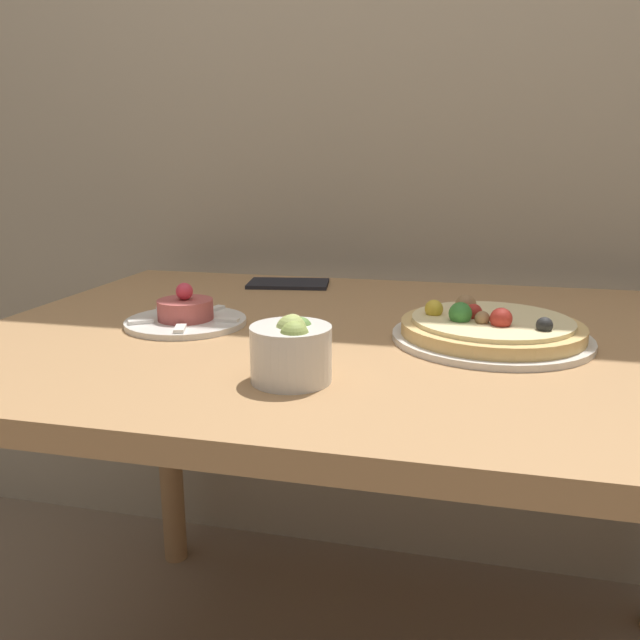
# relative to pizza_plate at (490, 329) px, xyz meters

# --- Properties ---
(back_wall) EXTENTS (8.00, 0.05, 2.60)m
(back_wall) POSITION_rel_pizza_plate_xyz_m (-0.17, 0.59, 0.50)
(back_wall) COLOR tan
(back_wall) RESTS_ON ground_plane
(dining_table) EXTENTS (1.32, 0.90, 0.78)m
(dining_table) POSITION_rel_pizza_plate_xyz_m (-0.17, 0.02, -0.12)
(dining_table) COLOR #AD7F51
(dining_table) RESTS_ON ground_plane
(pizza_plate) EXTENTS (0.30, 0.30, 0.06)m
(pizza_plate) POSITION_rel_pizza_plate_xyz_m (0.00, 0.00, 0.00)
(pizza_plate) COLOR silver
(pizza_plate) RESTS_ON dining_table
(tartare_plate) EXTENTS (0.20, 0.20, 0.07)m
(tartare_plate) POSITION_rel_pizza_plate_xyz_m (-0.50, -0.02, -0.00)
(tartare_plate) COLOR silver
(tartare_plate) RESTS_ON dining_table
(small_bowl) EXTENTS (0.10, 0.10, 0.09)m
(small_bowl) POSITION_rel_pizza_plate_xyz_m (-0.25, -0.24, 0.02)
(small_bowl) COLOR silver
(small_bowl) RESTS_ON dining_table
(napkin) EXTENTS (0.19, 0.13, 0.01)m
(napkin) POSITION_rel_pizza_plate_xyz_m (-0.42, 0.36, -0.01)
(napkin) COLOR black
(napkin) RESTS_ON dining_table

